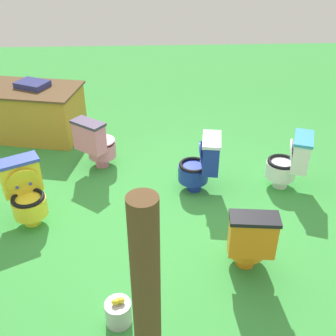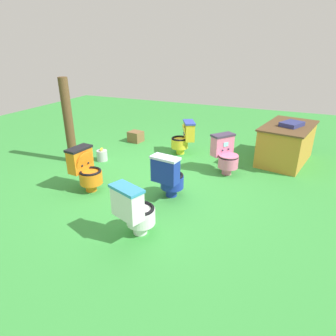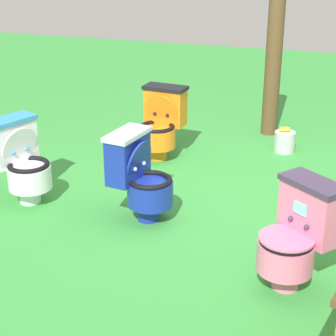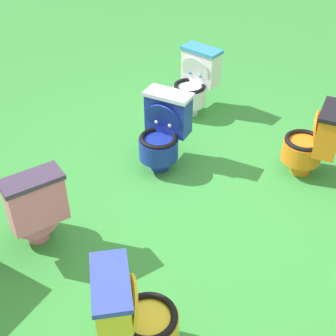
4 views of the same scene
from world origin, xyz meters
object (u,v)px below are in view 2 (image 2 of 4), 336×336
toilet_yellow (184,137)px  vendor_table (286,143)px  toilet_white (135,210)px  lemon_bucket (102,155)px  toilet_orange (86,169)px  small_crate (136,137)px  toilet_pink (225,154)px  wooden_post (68,121)px  toilet_blue (169,176)px

toilet_yellow → vendor_table: (-0.40, 2.07, 0.02)m
toilet_white → lemon_bucket: 2.76m
toilet_orange → small_crate: toilet_orange is taller
toilet_orange → small_crate: 2.65m
toilet_white → small_crate: toilet_white is taller
toilet_pink → lemon_bucket: size_ratio=2.63×
toilet_orange → toilet_yellow: size_ratio=1.00×
toilet_yellow → vendor_table: 2.11m
toilet_pink → vendor_table: vendor_table is taller
wooden_post → lemon_bucket: size_ratio=6.10×
toilet_yellow → small_crate: size_ratio=2.29×
small_crate → lemon_bucket: lemon_bucket is taller
wooden_post → small_crate: bearing=161.2°
toilet_blue → vendor_table: size_ratio=0.45×
vendor_table → toilet_yellow: bearing=-79.0°
toilet_yellow → wooden_post: size_ratio=0.43×
toilet_white → wooden_post: (-1.73, -2.45, 0.47)m
toilet_orange → vendor_table: vendor_table is taller
toilet_white → toilet_blue: (-1.08, -0.00, 0.00)m
wooden_post → toilet_blue: bearing=75.1°
toilet_pink → wooden_post: wooden_post is taller
toilet_pink → small_crate: 2.66m
toilet_pink → toilet_blue: bearing=13.8°
lemon_bucket → toilet_yellow: bearing=127.0°
toilet_white → vendor_table: bearing=86.1°
toilet_blue → vendor_table: vendor_table is taller
toilet_blue → small_crate: toilet_blue is taller
toilet_orange → lemon_bucket: (-1.19, -0.55, -0.26)m
toilet_blue → toilet_orange: bearing=-159.1°
toilet_pink → toilet_yellow: size_ratio=1.00×
toilet_white → toilet_pink: bearing=97.2°
small_crate → wooden_post: bearing=-18.8°
toilet_white → small_crate: size_ratio=2.29×
toilet_pink → lemon_bucket: (0.41, -2.48, -0.25)m
toilet_yellow → wooden_post: bearing=96.0°
vendor_table → wooden_post: 4.40m
toilet_orange → wooden_post: bearing=-124.6°
small_crate → lemon_bucket: 1.40m
toilet_orange → toilet_white: (0.79, 1.36, 0.00)m
wooden_post → small_crate: (-1.65, 0.56, -0.71)m
toilet_yellow → lemon_bucket: toilet_yellow is taller
toilet_pink → small_crate: bearing=-74.3°
toilet_white → toilet_blue: bearing=110.8°
lemon_bucket → wooden_post: bearing=-65.0°
toilet_yellow → toilet_pink: bearing=-149.6°
toilet_blue → vendor_table: (-2.37, 1.58, 0.02)m
toilet_white → lemon_bucket: (-1.99, -1.91, -0.26)m
toilet_pink → toilet_orange: bearing=-12.8°
toilet_orange → toilet_yellow: bearing=165.2°
wooden_post → toilet_pink: bearing=102.3°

